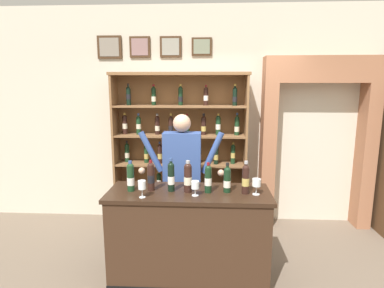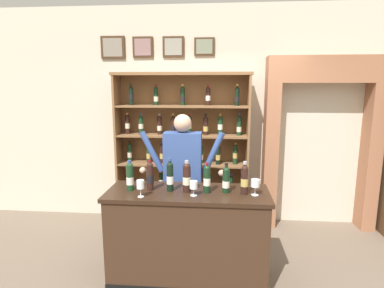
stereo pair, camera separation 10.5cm
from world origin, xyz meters
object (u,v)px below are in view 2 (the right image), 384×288
(wine_shelf, at_px, (182,148))
(wine_glass_spare, at_px, (255,184))
(tasting_bottle_bianco, at_px, (170,176))
(wine_glass_right, at_px, (194,185))
(wine_glass_center, at_px, (140,185))
(tasting_bottle_rosso, at_px, (226,180))
(tasting_bottle_super_tuscan, at_px, (150,176))
(tasting_bottle_grappa, at_px, (245,179))
(shopkeeper, at_px, (183,168))
(tasting_counter, at_px, (188,236))
(tasting_bottle_prosecco, at_px, (187,177))
(tasting_bottle_brunello, at_px, (207,179))
(tasting_bottle_chianti, at_px, (130,176))

(wine_shelf, xyz_separation_m, wine_glass_spare, (0.87, -1.39, -0.06))
(tasting_bottle_bianco, bearing_deg, wine_glass_right, -26.74)
(wine_glass_center, height_order, wine_glass_right, wine_glass_center)
(tasting_bottle_rosso, relative_size, wine_glass_spare, 1.89)
(tasting_bottle_super_tuscan, relative_size, tasting_bottle_grappa, 0.96)
(shopkeeper, bearing_deg, wine_shelf, 97.00)
(tasting_bottle_bianco, bearing_deg, tasting_bottle_rosso, -0.16)
(wine_glass_spare, bearing_deg, tasting_bottle_rosso, 168.25)
(tasting_bottle_bianco, relative_size, wine_glass_spare, 2.13)
(tasting_counter, height_order, tasting_bottle_rosso, tasting_bottle_rosso)
(tasting_bottle_super_tuscan, relative_size, wine_glass_center, 1.90)
(shopkeeper, xyz_separation_m, tasting_bottle_bianco, (-0.06, -0.62, 0.07))
(tasting_bottle_bianco, xyz_separation_m, tasting_bottle_prosecco, (0.17, -0.02, 0.00))
(tasting_counter, bearing_deg, tasting_bottle_rosso, 0.29)
(wine_shelf, relative_size, shopkeeper, 1.30)
(tasting_bottle_super_tuscan, xyz_separation_m, tasting_bottle_prosecco, (0.37, -0.02, 0.00))
(tasting_counter, xyz_separation_m, wine_glass_right, (0.07, -0.12, 0.59))
(wine_shelf, bearing_deg, tasting_bottle_rosso, -66.05)
(tasting_counter, relative_size, tasting_bottle_bianco, 4.82)
(tasting_bottle_super_tuscan, distance_m, tasting_bottle_brunello, 0.58)
(tasting_bottle_chianti, distance_m, tasting_bottle_bianco, 0.41)
(shopkeeper, height_order, tasting_bottle_bianco, shopkeeper)
(tasting_bottle_super_tuscan, bearing_deg, wine_glass_center, -103.07)
(tasting_counter, bearing_deg, tasting_bottle_bianco, 178.88)
(wine_shelf, bearing_deg, wine_glass_center, -98.30)
(tasting_bottle_grappa, xyz_separation_m, wine_glass_center, (-0.99, -0.17, -0.04))
(tasting_bottle_rosso, xyz_separation_m, wine_glass_spare, (0.28, -0.06, -0.02))
(wine_shelf, relative_size, tasting_bottle_super_tuscan, 6.91)
(tasting_bottle_rosso, distance_m, wine_glass_center, 0.84)
(tasting_bottle_super_tuscan, height_order, tasting_bottle_prosecco, tasting_bottle_prosecco)
(tasting_bottle_super_tuscan, height_order, wine_glass_right, tasting_bottle_super_tuscan)
(tasting_bottle_rosso, xyz_separation_m, wine_glass_right, (-0.31, -0.12, -0.03))
(wine_shelf, height_order, tasting_bottle_rosso, wine_shelf)
(shopkeeper, bearing_deg, tasting_bottle_rosso, -51.09)
(tasting_bottle_chianti, xyz_separation_m, tasting_bottle_super_tuscan, (0.20, 0.03, 0.00))
(tasting_bottle_prosecco, xyz_separation_m, wine_glass_spare, (0.67, -0.04, -0.04))
(tasting_bottle_rosso, bearing_deg, wine_glass_center, -166.13)
(shopkeeper, distance_m, tasting_bottle_chianti, 0.79)
(tasting_bottle_chianti, xyz_separation_m, wine_glass_center, (0.15, -0.18, -0.03))
(tasting_counter, distance_m, tasting_bottle_grappa, 0.85)
(wine_shelf, relative_size, wine_glass_center, 13.13)
(tasting_bottle_prosecco, distance_m, wine_glass_right, 0.14)
(shopkeeper, distance_m, wine_glass_spare, 1.04)
(tasting_bottle_prosecco, bearing_deg, wine_shelf, 98.46)
(wine_shelf, distance_m, tasting_bottle_super_tuscan, 1.33)
(tasting_bottle_bianco, bearing_deg, wine_glass_spare, -4.07)
(tasting_bottle_super_tuscan, distance_m, tasting_bottle_prosecco, 0.38)
(wine_shelf, distance_m, tasting_bottle_prosecco, 1.36)
(tasting_bottle_prosecco, bearing_deg, tasting_bottle_chianti, -179.81)
(tasting_bottle_bianco, relative_size, wine_glass_right, 2.32)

